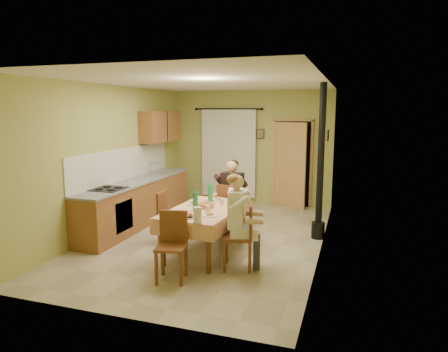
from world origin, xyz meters
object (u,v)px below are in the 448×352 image
(man_right, at_px, (238,211))
(dining_table, at_px, (205,231))
(chair_left, at_px, (171,228))
(chair_far, at_px, (231,220))
(stove_flue, at_px, (320,183))
(chair_right, at_px, (239,249))
(chair_near, at_px, (172,260))
(man_far, at_px, (232,189))

(man_right, bearing_deg, dining_table, 45.36)
(man_right, bearing_deg, chair_left, 51.41)
(chair_far, bearing_deg, chair_left, -128.05)
(chair_far, distance_m, man_right, 1.71)
(chair_left, bearing_deg, chair_far, 133.04)
(dining_table, height_order, chair_left, chair_left)
(man_right, bearing_deg, stove_flue, -42.64)
(man_right, relative_size, stove_flue, 0.50)
(dining_table, bearing_deg, chair_left, 164.29)
(man_right, bearing_deg, chair_far, 7.07)
(chair_left, distance_m, stove_flue, 2.78)
(chair_right, xyz_separation_m, chair_left, (-1.42, 0.66, -0.00))
(chair_near, xyz_separation_m, man_far, (0.18, 2.21, 0.59))
(dining_table, height_order, stove_flue, stove_flue)
(chair_near, xyz_separation_m, man_right, (0.74, 0.69, 0.59))
(dining_table, distance_m, chair_left, 0.79)
(chair_right, xyz_separation_m, man_far, (-0.58, 1.51, 0.59))
(man_right, bearing_deg, chair_right, -90.00)
(chair_near, bearing_deg, chair_far, -106.87)
(man_far, distance_m, man_right, 1.62)
(dining_table, relative_size, chair_far, 1.78)
(dining_table, bearing_deg, chair_near, -90.45)
(dining_table, relative_size, man_right, 1.26)
(dining_table, bearing_deg, man_far, 87.75)
(chair_right, relative_size, chair_left, 1.06)
(dining_table, xyz_separation_m, man_right, (0.67, -0.40, 0.50))
(chair_left, xyz_separation_m, man_far, (0.85, 0.86, 0.59))
(chair_near, distance_m, man_right, 1.18)
(chair_near, bearing_deg, stove_flue, -137.22)
(dining_table, relative_size, chair_near, 1.84)
(chair_near, relative_size, chair_right, 0.97)
(chair_left, distance_m, man_far, 1.34)
(chair_far, xyz_separation_m, chair_left, (-0.84, -0.85, -0.00))
(chair_far, relative_size, man_right, 0.71)
(dining_table, distance_m, stove_flue, 2.28)
(dining_table, bearing_deg, chair_far, 87.77)
(man_far, bearing_deg, chair_near, -87.74)
(chair_right, relative_size, stove_flue, 0.35)
(man_far, xyz_separation_m, stove_flue, (1.57, 0.29, 0.15))
(chair_right, height_order, chair_left, chair_right)
(stove_flue, bearing_deg, man_far, -169.47)
(chair_near, bearing_deg, chair_left, -76.03)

